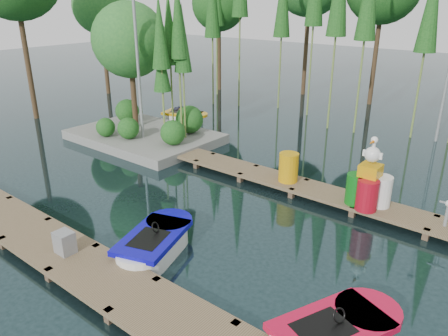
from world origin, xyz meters
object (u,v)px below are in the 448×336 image
Objects in this scene: yellow_barrel at (289,167)px; drum_cluster at (369,186)px; utility_cabinet at (65,242)px; island at (140,66)px; boat_blue at (155,244)px; boat_yellow_far at (184,117)px.

drum_cluster is (2.72, -0.16, 0.13)m from yellow_barrel.
utility_cabinet is at bearing -123.80° from drum_cluster.
island is 7.09× the size of yellow_barrel.
boat_blue is 6.20m from drum_cluster.
boat_blue is at bearing 50.74° from utility_cabinet.
yellow_barrel is at bearing -18.39° from boat_yellow_far.
boat_blue is 12.08m from boat_yellow_far.
yellow_barrel is (0.55, 5.39, 0.52)m from boat_blue.
island is at bearing 121.66° from boat_blue.
yellow_barrel is 0.46× the size of drum_cluster.
boat_yellow_far is at bearing 112.20° from boat_blue.
island is 12.55× the size of utility_cabinet.
utility_cabinet is 7.25m from yellow_barrel.
yellow_barrel is (8.38, -3.81, 0.52)m from boat_yellow_far.
boat_yellow_far is (-7.83, 9.20, 0.00)m from boat_blue.
drum_cluster is at bearing -3.27° from yellow_barrel.
boat_yellow_far is 4.87× the size of utility_cabinet.
utility_cabinet reaches higher than boat_blue.
boat_yellow_far is 2.75× the size of yellow_barrel.
boat_yellow_far is at bearing 121.07° from utility_cabinet.
island is 10.03m from boat_blue.
yellow_barrel is at bearing -5.73° from island.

